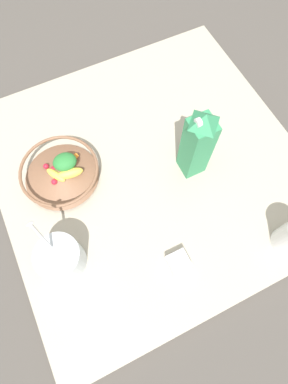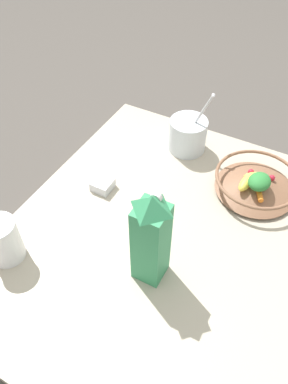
# 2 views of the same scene
# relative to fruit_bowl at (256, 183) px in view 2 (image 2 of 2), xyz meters

# --- Properties ---
(ground_plane) EXTENTS (6.00, 6.00, 0.00)m
(ground_plane) POSITION_rel_fruit_bowl_xyz_m (0.09, 0.27, -0.07)
(ground_plane) COLOR #4C4742
(countertop) EXTENTS (0.98, 0.98, 0.03)m
(countertop) POSITION_rel_fruit_bowl_xyz_m (0.09, 0.27, -0.05)
(countertop) COLOR #B2A893
(countertop) RESTS_ON ground_plane
(fruit_bowl) EXTENTS (0.25, 0.25, 0.09)m
(fruit_bowl) POSITION_rel_fruit_bowl_xyz_m (0.00, 0.00, 0.00)
(fruit_bowl) COLOR brown
(fruit_bowl) RESTS_ON countertop
(milk_carton) EXTENTS (0.07, 0.07, 0.28)m
(milk_carton) POSITION_rel_fruit_bowl_xyz_m (0.14, 0.39, 0.10)
(milk_carton) COLOR #338C59
(milk_carton) RESTS_ON countertop
(yogurt_tub) EXTENTS (0.13, 0.12, 0.22)m
(yogurt_tub) POSITION_rel_fruit_bowl_xyz_m (0.26, -0.09, 0.02)
(yogurt_tub) COLOR silver
(yogurt_tub) RESTS_ON countertop
(drinking_cup) EXTENTS (0.09, 0.09, 0.12)m
(drinking_cup) POSITION_rel_fruit_bowl_xyz_m (0.49, 0.52, 0.03)
(drinking_cup) COLOR white
(drinking_cup) RESTS_ON countertop
(spice_jar) EXTENTS (0.06, 0.06, 0.03)m
(spice_jar) POSITION_rel_fruit_bowl_xyz_m (0.41, 0.21, -0.02)
(spice_jar) COLOR silver
(spice_jar) RESTS_ON countertop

